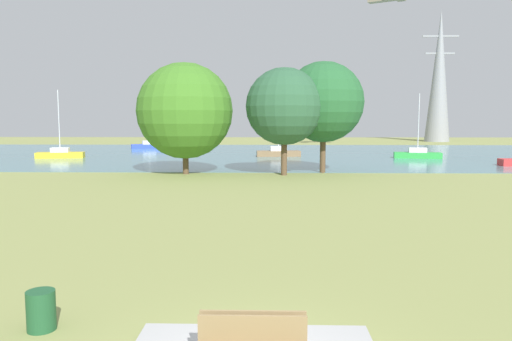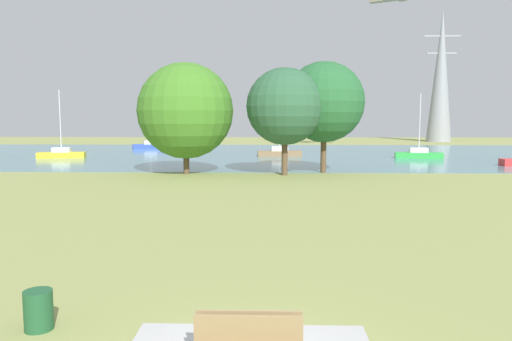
{
  "view_description": "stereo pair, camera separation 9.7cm",
  "coord_description": "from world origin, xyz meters",
  "px_view_note": "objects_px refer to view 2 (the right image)",
  "views": [
    {
      "loc": [
        0.26,
        -7.86,
        4.2
      ],
      "look_at": [
        -0.39,
        17.29,
        1.53
      ],
      "focal_mm": 34.57,
      "sensor_mm": 36.0,
      "label": 1
    },
    {
      "loc": [
        0.36,
        -7.86,
        4.2
      ],
      "look_at": [
        -0.39,
        17.29,
        1.53
      ],
      "focal_mm": 34.57,
      "sensor_mm": 36.0,
      "label": 2
    }
  ],
  "objects_px": {
    "sailboat_blue": "(150,145)",
    "sailboat_brown": "(279,152)",
    "tree_west_far": "(285,107)",
    "electricity_pylon": "(441,76)",
    "tree_west_near": "(186,111)",
    "bench_facing_water": "(249,336)",
    "sailboat_green": "(419,154)",
    "tree_east_far": "(324,102)",
    "litter_bin": "(38,310)",
    "sailboat_yellow": "(62,154)"
  },
  "relations": [
    {
      "from": "sailboat_yellow",
      "to": "tree_west_far",
      "type": "xyz_separation_m",
      "value": [
        23.23,
        -15.15,
        4.6
      ]
    },
    {
      "from": "litter_bin",
      "to": "sailboat_blue",
      "type": "height_order",
      "value": "sailboat_blue"
    },
    {
      "from": "tree_west_far",
      "to": "sailboat_green",
      "type": "bearing_deg",
      "value": 47.48
    },
    {
      "from": "bench_facing_water",
      "to": "sailboat_blue",
      "type": "distance_m",
      "value": 61.83
    },
    {
      "from": "tree_east_far",
      "to": "sailboat_brown",
      "type": "bearing_deg",
      "value": 100.76
    },
    {
      "from": "sailboat_yellow",
      "to": "tree_west_near",
      "type": "bearing_deg",
      "value": -42.62
    },
    {
      "from": "sailboat_green",
      "to": "tree_west_far",
      "type": "bearing_deg",
      "value": -132.52
    },
    {
      "from": "tree_east_far",
      "to": "electricity_pylon",
      "type": "relative_size",
      "value": 0.36
    },
    {
      "from": "litter_bin",
      "to": "tree_west_near",
      "type": "height_order",
      "value": "tree_west_near"
    },
    {
      "from": "tree_east_far",
      "to": "tree_west_far",
      "type": "bearing_deg",
      "value": -150.39
    },
    {
      "from": "tree_west_far",
      "to": "electricity_pylon",
      "type": "height_order",
      "value": "electricity_pylon"
    },
    {
      "from": "bench_facing_water",
      "to": "litter_bin",
      "type": "height_order",
      "value": "bench_facing_water"
    },
    {
      "from": "litter_bin",
      "to": "tree_west_far",
      "type": "height_order",
      "value": "tree_west_far"
    },
    {
      "from": "sailboat_brown",
      "to": "tree_east_far",
      "type": "distance_m",
      "value": 17.33
    },
    {
      "from": "litter_bin",
      "to": "sailboat_green",
      "type": "xyz_separation_m",
      "value": [
        20.22,
        42.9,
        0.06
      ]
    },
    {
      "from": "tree_east_far",
      "to": "tree_west_near",
      "type": "bearing_deg",
      "value": -173.82
    },
    {
      "from": "litter_bin",
      "to": "tree_east_far",
      "type": "relative_size",
      "value": 0.09
    },
    {
      "from": "sailboat_yellow",
      "to": "tree_east_far",
      "type": "relative_size",
      "value": 0.84
    },
    {
      "from": "sailboat_yellow",
      "to": "sailboat_brown",
      "type": "height_order",
      "value": "sailboat_yellow"
    },
    {
      "from": "tree_west_near",
      "to": "sailboat_green",
      "type": "bearing_deg",
      "value": 34.82
    },
    {
      "from": "sailboat_brown",
      "to": "tree_west_far",
      "type": "bearing_deg",
      "value": -89.83
    },
    {
      "from": "sailboat_green",
      "to": "bench_facing_water",
      "type": "bearing_deg",
      "value": -109.9
    },
    {
      "from": "bench_facing_water",
      "to": "sailboat_brown",
      "type": "height_order",
      "value": "sailboat_brown"
    },
    {
      "from": "sailboat_green",
      "to": "tree_west_far",
      "type": "distance_m",
      "value": 22.04
    },
    {
      "from": "litter_bin",
      "to": "sailboat_brown",
      "type": "distance_m",
      "value": 45.39
    },
    {
      "from": "electricity_pylon",
      "to": "sailboat_green",
      "type": "bearing_deg",
      "value": -111.24
    },
    {
      "from": "tree_west_near",
      "to": "tree_east_far",
      "type": "bearing_deg",
      "value": 6.18
    },
    {
      "from": "sailboat_yellow",
      "to": "electricity_pylon",
      "type": "xyz_separation_m",
      "value": [
        52.56,
        38.7,
        11.24
      ]
    },
    {
      "from": "sailboat_brown",
      "to": "electricity_pylon",
      "type": "bearing_deg",
      "value": 50.64
    },
    {
      "from": "sailboat_blue",
      "to": "tree_west_near",
      "type": "distance_m",
      "value": 32.8
    },
    {
      "from": "sailboat_blue",
      "to": "sailboat_brown",
      "type": "bearing_deg",
      "value": -37.2
    },
    {
      "from": "bench_facing_water",
      "to": "sailboat_brown",
      "type": "bearing_deg",
      "value": 88.34
    },
    {
      "from": "bench_facing_water",
      "to": "tree_west_far",
      "type": "relative_size",
      "value": 0.23
    },
    {
      "from": "electricity_pylon",
      "to": "litter_bin",
      "type": "bearing_deg",
      "value": -113.39
    },
    {
      "from": "bench_facing_water",
      "to": "electricity_pylon",
      "type": "distance_m",
      "value": 88.34
    },
    {
      "from": "sailboat_brown",
      "to": "sailboat_yellow",
      "type": "bearing_deg",
      "value": -172.92
    },
    {
      "from": "bench_facing_water",
      "to": "tree_east_far",
      "type": "distance_m",
      "value": 30.67
    },
    {
      "from": "litter_bin",
      "to": "tree_east_far",
      "type": "xyz_separation_m",
      "value": [
        8.7,
        28.74,
        5.03
      ]
    },
    {
      "from": "sailboat_green",
      "to": "sailboat_brown",
      "type": "bearing_deg",
      "value": 171.65
    },
    {
      "from": "litter_bin",
      "to": "electricity_pylon",
      "type": "xyz_separation_m",
      "value": [
        34.98,
        80.86,
        11.31
      ]
    },
    {
      "from": "sailboat_brown",
      "to": "sailboat_green",
      "type": "distance_m",
      "value": 14.78
    },
    {
      "from": "sailboat_blue",
      "to": "sailboat_brown",
      "type": "relative_size",
      "value": 1.16
    },
    {
      "from": "sailboat_blue",
      "to": "sailboat_brown",
      "type": "xyz_separation_m",
      "value": [
        17.66,
        -13.4,
        -0.01
      ]
    },
    {
      "from": "sailboat_blue",
      "to": "tree_west_far",
      "type": "bearing_deg",
      "value": -60.6
    },
    {
      "from": "sailboat_green",
      "to": "tree_west_near",
      "type": "bearing_deg",
      "value": -145.18
    },
    {
      "from": "tree_west_near",
      "to": "tree_west_far",
      "type": "distance_m",
      "value": 7.44
    },
    {
      "from": "tree_west_near",
      "to": "bench_facing_water",
      "type": "bearing_deg",
      "value": -78.19
    },
    {
      "from": "sailboat_blue",
      "to": "tree_west_near",
      "type": "bearing_deg",
      "value": -71.54
    },
    {
      "from": "sailboat_blue",
      "to": "tree_east_far",
      "type": "bearing_deg",
      "value": -55.06
    },
    {
      "from": "litter_bin",
      "to": "sailboat_green",
      "type": "distance_m",
      "value": 47.42
    }
  ]
}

